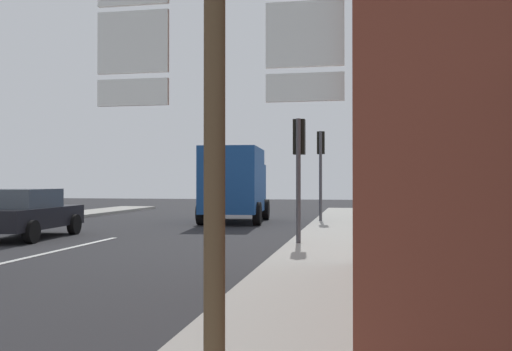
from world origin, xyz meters
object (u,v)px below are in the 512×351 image
Objects in this scene: sedan_far at (25,213)px; route_sign_post at (215,146)px; traffic_light_far_right at (321,155)px; traffic_light_near_right at (299,153)px; delivery_truck at (235,183)px.

route_sign_post reaches higher than sedan_far.
traffic_light_near_right is at bearing -90.00° from traffic_light_far_right.
sedan_far is at bearing 173.89° from traffic_light_near_right.
sedan_far is at bearing 126.98° from route_sign_post.
traffic_light_near_right is at bearing 93.12° from route_sign_post.
sedan_far is at bearing -121.45° from delivery_truck.
route_sign_post is at bearing -77.88° from delivery_truck.
traffic_light_far_right is at bearing 91.77° from route_sign_post.
delivery_truck is 9.25m from traffic_light_near_right.
route_sign_post is 0.87× the size of traffic_light_far_right.
traffic_light_near_right is at bearing -6.11° from sedan_far.
traffic_light_near_right reaches higher than sedan_far.
route_sign_post is at bearing -53.02° from sedan_far.
traffic_light_near_right reaches higher than route_sign_post.
delivery_truck is 3.73m from traffic_light_far_right.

